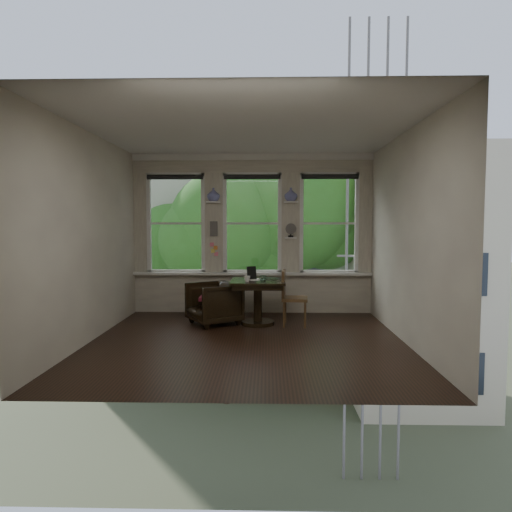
{
  "coord_description": "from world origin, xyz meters",
  "views": [
    {
      "loc": [
        0.3,
        -6.42,
        1.69
      ],
      "look_at": [
        0.11,
        0.9,
        1.17
      ],
      "focal_mm": 32.0,
      "sensor_mm": 36.0,
      "label": 1
    }
  ],
  "objects_px": {
    "armchair_left": "(214,303)",
    "side_chair_right": "(295,298)",
    "mug": "(247,279)",
    "laptop": "(273,279)",
    "table": "(258,302)"
  },
  "relations": [
    {
      "from": "laptop",
      "to": "mug",
      "type": "xyz_separation_m",
      "value": [
        -0.42,
        -0.26,
        0.04
      ]
    },
    {
      "from": "mug",
      "to": "laptop",
      "type": "bearing_deg",
      "value": 32.35
    },
    {
      "from": "armchair_left",
      "to": "laptop",
      "type": "relative_size",
      "value": 2.38
    },
    {
      "from": "table",
      "to": "armchair_left",
      "type": "distance_m",
      "value": 0.74
    },
    {
      "from": "table",
      "to": "mug",
      "type": "bearing_deg",
      "value": -127.35
    },
    {
      "from": "armchair_left",
      "to": "side_chair_right",
      "type": "distance_m",
      "value": 1.37
    },
    {
      "from": "armchair_left",
      "to": "side_chair_right",
      "type": "relative_size",
      "value": 0.85
    },
    {
      "from": "armchair_left",
      "to": "mug",
      "type": "height_order",
      "value": "mug"
    },
    {
      "from": "laptop",
      "to": "mug",
      "type": "height_order",
      "value": "mug"
    },
    {
      "from": "table",
      "to": "laptop",
      "type": "height_order",
      "value": "laptop"
    },
    {
      "from": "table",
      "to": "mug",
      "type": "height_order",
      "value": "mug"
    },
    {
      "from": "laptop",
      "to": "side_chair_right",
      "type": "bearing_deg",
      "value": 11.41
    },
    {
      "from": "side_chair_right",
      "to": "mug",
      "type": "distance_m",
      "value": 0.87
    },
    {
      "from": "armchair_left",
      "to": "side_chair_right",
      "type": "xyz_separation_m",
      "value": [
        1.36,
        -0.08,
        0.11
      ]
    },
    {
      "from": "laptop",
      "to": "mug",
      "type": "distance_m",
      "value": 0.5
    }
  ]
}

